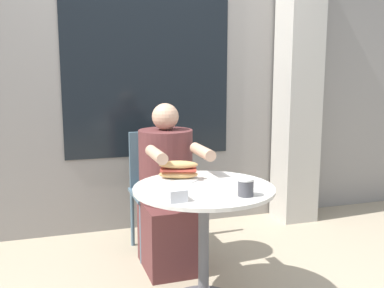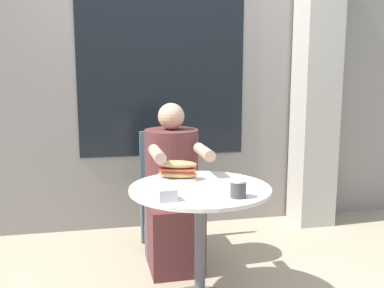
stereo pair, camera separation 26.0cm
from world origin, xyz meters
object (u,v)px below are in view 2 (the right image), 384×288
(cafe_table, at_px, (200,219))
(sandwich_on_plate, at_px, (178,171))
(seated_diner, at_px, (173,198))
(diner_chair, at_px, (165,179))
(drink_cup, at_px, (238,188))

(cafe_table, height_order, sandwich_on_plate, sandwich_on_plate)
(seated_diner, distance_m, sandwich_on_plate, 0.47)
(cafe_table, distance_m, seated_diner, 0.58)
(diner_chair, xyz_separation_m, seated_diner, (0.00, -0.35, -0.05))
(cafe_table, xyz_separation_m, sandwich_on_plate, (-0.09, 0.19, 0.23))
(diner_chair, bearing_deg, seated_diner, 89.38)
(sandwich_on_plate, height_order, drink_cup, sandwich_on_plate)
(cafe_table, xyz_separation_m, diner_chair, (-0.06, 0.93, 0.00))
(cafe_table, xyz_separation_m, drink_cup, (0.14, -0.23, 0.23))
(sandwich_on_plate, bearing_deg, seated_diner, 85.18)
(seated_diner, bearing_deg, sandwich_on_plate, 84.20)
(sandwich_on_plate, bearing_deg, diner_chair, 87.65)
(drink_cup, bearing_deg, diner_chair, 99.96)
(seated_diner, bearing_deg, drink_cup, 103.03)
(diner_chair, relative_size, seated_diner, 0.78)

